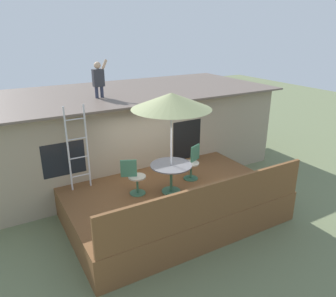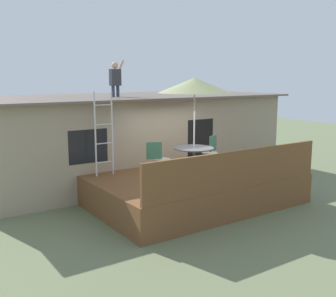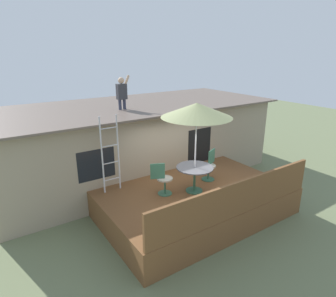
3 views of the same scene
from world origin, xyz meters
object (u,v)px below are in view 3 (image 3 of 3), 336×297
Objects in this scene: patio_table at (195,172)px; person_figure at (122,91)px; patio_chair_left at (162,179)px; step_ladder at (110,154)px; patio_umbrella at (197,110)px; patio_chair_right at (210,165)px.

person_figure reaches higher than patio_table.
step_ladder is at bearing 160.51° from patio_chair_left.
patio_table is 0.94× the size of person_figure.
patio_umbrella is 2.76× the size of patio_chair_left.
patio_chair_right is at bearing -18.29° from step_ladder.
person_figure reaches higher than patio_chair_left.
person_figure is at bearing 110.11° from patio_chair_left.
patio_umbrella reaches higher than patio_table.
patio_umbrella is at bearing -76.66° from person_figure.
patio_chair_right is (0.92, 0.41, -1.89)m from patio_umbrella.
patio_chair_right is (2.84, -0.94, -0.64)m from step_ladder.
step_ladder is at bearing 144.98° from patio_umbrella.
patio_chair_left and patio_chair_right have the same top height.
person_figure is at bearing 103.34° from patio_table.
person_figure is (-0.71, 3.01, 0.22)m from patio_umbrella.
person_figure reaches higher than patio_chair_right.
patio_umbrella is 2.29× the size of person_figure.
person_figure is 1.21× the size of patio_chair_right.
patio_chair_left is at bearing -22.50° from patio_chair_right.
patio_chair_right is at bearing 23.98° from patio_table.
patio_chair_left is (-0.85, 0.36, -0.13)m from patio_table.
step_ladder is at bearing 144.98° from patio_table.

